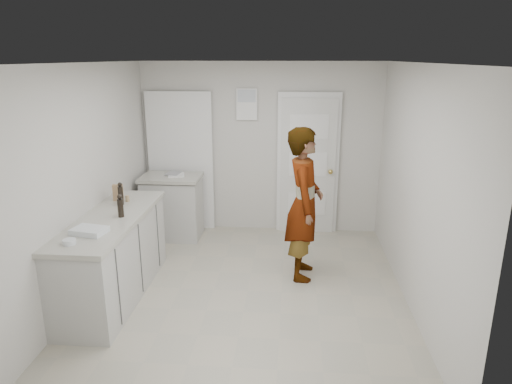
# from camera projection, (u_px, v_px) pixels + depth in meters

# --- Properties ---
(ground) EXTENTS (4.00, 4.00, 0.00)m
(ground) POSITION_uv_depth(u_px,v_px,m) (248.00, 291.00, 5.18)
(ground) COLOR #B0A994
(ground) RESTS_ON ground
(room_shell) EXTENTS (4.00, 4.00, 4.00)m
(room_shell) POSITION_uv_depth(u_px,v_px,m) (249.00, 164.00, 6.77)
(room_shell) COLOR beige
(room_shell) RESTS_ON ground
(main_counter) EXTENTS (0.64, 1.96, 0.93)m
(main_counter) POSITION_uv_depth(u_px,v_px,m) (114.00, 260.00, 4.98)
(main_counter) COLOR #B4B4AF
(main_counter) RESTS_ON ground
(side_counter) EXTENTS (0.84, 0.61, 0.93)m
(side_counter) POSITION_uv_depth(u_px,v_px,m) (173.00, 209.00, 6.64)
(side_counter) COLOR #B4B4AF
(side_counter) RESTS_ON ground
(person) EXTENTS (0.45, 0.67, 1.81)m
(person) POSITION_uv_depth(u_px,v_px,m) (304.00, 204.00, 5.32)
(person) COLOR silver
(person) RESTS_ON ground
(cake_mix_box) EXTENTS (0.13, 0.07, 0.19)m
(cake_mix_box) POSITION_uv_depth(u_px,v_px,m) (118.00, 193.00, 5.37)
(cake_mix_box) COLOR olive
(cake_mix_box) RESTS_ON main_counter
(spice_jar) EXTENTS (0.05, 0.05, 0.07)m
(spice_jar) POSITION_uv_depth(u_px,v_px,m) (127.00, 199.00, 5.34)
(spice_jar) COLOR tan
(spice_jar) RESTS_ON main_counter
(oil_cruet_a) EXTENTS (0.06, 0.06, 0.25)m
(oil_cruet_a) POSITION_uv_depth(u_px,v_px,m) (120.00, 206.00, 4.81)
(oil_cruet_a) COLOR black
(oil_cruet_a) RESTS_ON main_counter
(oil_cruet_b) EXTENTS (0.06, 0.06, 0.26)m
(oil_cruet_b) POSITION_uv_depth(u_px,v_px,m) (121.00, 194.00, 5.21)
(oil_cruet_b) COLOR black
(oil_cruet_b) RESTS_ON main_counter
(baking_dish) EXTENTS (0.35, 0.28, 0.06)m
(baking_dish) POSITION_uv_depth(u_px,v_px,m) (89.00, 231.00, 4.38)
(baking_dish) COLOR silver
(baking_dish) RESTS_ON main_counter
(egg_bowl) EXTENTS (0.12, 0.12, 0.05)m
(egg_bowl) POSITION_uv_depth(u_px,v_px,m) (69.00, 242.00, 4.13)
(egg_bowl) COLOR silver
(egg_bowl) RESTS_ON main_counter
(papers) EXTENTS (0.29, 0.33, 0.01)m
(papers) POSITION_uv_depth(u_px,v_px,m) (176.00, 175.00, 6.54)
(papers) COLOR white
(papers) RESTS_ON side_counter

